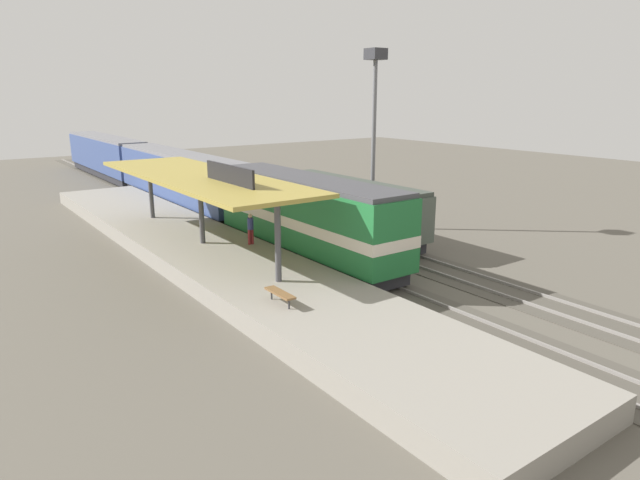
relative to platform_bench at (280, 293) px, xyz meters
The scene contains 12 objects.
ground_plane 13.18m from the platform_bench, 52.39° to the left, with size 120.00×120.00×0.00m, color #5B564C.
track_near 12.07m from the platform_bench, 59.98° to the left, with size 3.20×110.00×0.16m.
track_far 14.90m from the platform_bench, 44.41° to the left, with size 3.20×110.00×0.16m.
platform 10.52m from the platform_bench, 82.32° to the left, with size 6.00×44.00×0.90m, color gray.
station_canopy 10.87m from the platform_bench, 82.25° to the left, with size 5.20×18.00×4.70m.
platform_bench is the anchor object (origin of this frame).
locomotive 9.22m from the platform_bench, 49.07° to the left, with size 2.93×14.43×4.44m.
passenger_carriage_front 25.65m from the platform_bench, 76.46° to the left, with size 2.90×20.00×4.24m.
passenger_carriage_rear 46.12m from the platform_bench, 82.52° to the left, with size 2.90×20.00×4.24m.
freight_car 13.94m from the platform_bench, 40.44° to the left, with size 2.80×12.00×3.54m.
light_mast 18.67m from the platform_bench, 37.04° to the left, with size 1.10×1.10×11.70m.
person_waiting 9.25m from the platform_bench, 68.19° to the left, with size 0.34×0.34×1.71m.
Camera 1 is at (-16.77, -28.03, 8.99)m, focal length 31.26 mm.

